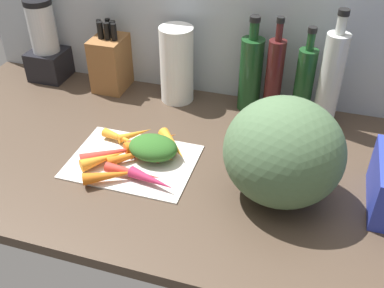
# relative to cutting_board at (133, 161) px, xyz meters

# --- Properties ---
(ground_plane) EXTENTS (1.70, 0.80, 0.03)m
(ground_plane) POSITION_rel_cutting_board_xyz_m (0.14, 0.07, -0.02)
(ground_plane) COLOR #47382B
(wall_back) EXTENTS (1.70, 0.03, 0.60)m
(wall_back) POSITION_rel_cutting_board_xyz_m (0.14, 0.45, 0.30)
(wall_back) COLOR #ADB7C1
(wall_back) RESTS_ON ground_plane
(cutting_board) EXTENTS (0.34, 0.25, 0.01)m
(cutting_board) POSITION_rel_cutting_board_xyz_m (0.00, 0.00, 0.00)
(cutting_board) COLOR beige
(cutting_board) RESTS_ON ground_plane
(carrot_0) EXTENTS (0.13, 0.06, 0.03)m
(carrot_0) POSITION_rel_cutting_board_xyz_m (-0.06, 0.06, 0.02)
(carrot_0) COLOR orange
(carrot_0) RESTS_ON cutting_board
(carrot_1) EXTENTS (0.16, 0.14, 0.04)m
(carrot_1) POSITION_rel_cutting_board_xyz_m (-0.05, -0.01, 0.02)
(carrot_1) COLOR red
(carrot_1) RESTS_ON cutting_board
(carrot_2) EXTENTS (0.14, 0.10, 0.03)m
(carrot_2) POSITION_rel_cutting_board_xyz_m (-0.02, -0.09, 0.02)
(carrot_2) COLOR orange
(carrot_2) RESTS_ON cutting_board
(carrot_3) EXTENTS (0.11, 0.11, 0.03)m
(carrot_3) POSITION_rel_cutting_board_xyz_m (-0.07, -0.04, 0.02)
(carrot_3) COLOR orange
(carrot_3) RESTS_ON cutting_board
(carrot_4) EXTENTS (0.13, 0.06, 0.03)m
(carrot_4) POSITION_rel_cutting_board_xyz_m (0.09, -0.08, 0.02)
(carrot_4) COLOR #B2264C
(carrot_4) RESTS_ON cutting_board
(carrot_5) EXTENTS (0.14, 0.13, 0.03)m
(carrot_5) POSITION_rel_cutting_board_xyz_m (0.03, 0.07, 0.02)
(carrot_5) COLOR orange
(carrot_5) RESTS_ON cutting_board
(carrot_6) EXTENTS (0.09, 0.09, 0.03)m
(carrot_6) POSITION_rel_cutting_board_xyz_m (-0.03, 0.10, 0.02)
(carrot_6) COLOR orange
(carrot_6) RESTS_ON cutting_board
(carrot_7) EXTENTS (0.12, 0.08, 0.03)m
(carrot_7) POSITION_rel_cutting_board_xyz_m (0.03, 0.01, 0.02)
(carrot_7) COLOR red
(carrot_7) RESTS_ON cutting_board
(carrot_8) EXTENTS (0.10, 0.03, 0.02)m
(carrot_8) POSITION_rel_cutting_board_xyz_m (0.06, 0.02, 0.02)
(carrot_8) COLOR orange
(carrot_8) RESTS_ON cutting_board
(carrot_9) EXTENTS (0.15, 0.05, 0.03)m
(carrot_9) POSITION_rel_cutting_board_xyz_m (0.04, 0.03, 0.02)
(carrot_9) COLOR orange
(carrot_9) RESTS_ON cutting_board
(carrot_10) EXTENTS (0.12, 0.12, 0.03)m
(carrot_10) POSITION_rel_cutting_board_xyz_m (0.09, 0.08, 0.02)
(carrot_10) COLOR orange
(carrot_10) RESTS_ON cutting_board
(carrot_11) EXTENTS (0.15, 0.03, 0.03)m
(carrot_11) POSITION_rel_cutting_board_xyz_m (0.03, -0.06, 0.02)
(carrot_11) COLOR red
(carrot_11) RESTS_ON cutting_board
(carrot_12) EXTENTS (0.13, 0.12, 0.03)m
(carrot_12) POSITION_rel_cutting_board_xyz_m (0.00, 0.01, 0.02)
(carrot_12) COLOR orange
(carrot_12) RESTS_ON cutting_board
(carrot_greens_pile) EXTENTS (0.14, 0.10, 0.06)m
(carrot_greens_pile) POSITION_rel_cutting_board_xyz_m (0.05, 0.03, 0.03)
(carrot_greens_pile) COLOR #2D6023
(carrot_greens_pile) RESTS_ON cutting_board
(winter_squash) EXTENTS (0.28, 0.26, 0.27)m
(winter_squash) POSITION_rel_cutting_board_xyz_m (0.40, -0.02, 0.13)
(winter_squash) COLOR #4C6B47
(winter_squash) RESTS_ON ground_plane
(knife_block) EXTENTS (0.10, 0.14, 0.24)m
(knife_block) POSITION_rel_cutting_board_xyz_m (-0.23, 0.38, 0.09)
(knife_block) COLOR #8F5D33
(knife_block) RESTS_ON ground_plane
(blender_appliance) EXTENTS (0.12, 0.12, 0.28)m
(blender_appliance) POSITION_rel_cutting_board_xyz_m (-0.48, 0.37, 0.12)
(blender_appliance) COLOR black
(blender_appliance) RESTS_ON ground_plane
(paper_towel_roll) EXTENTS (0.11, 0.11, 0.25)m
(paper_towel_roll) POSITION_rel_cutting_board_xyz_m (0.01, 0.36, 0.12)
(paper_towel_roll) COLOR white
(paper_towel_roll) RESTS_ON ground_plane
(bottle_0) EXTENTS (0.07, 0.07, 0.30)m
(bottle_0) POSITION_rel_cutting_board_xyz_m (0.24, 0.38, 0.12)
(bottle_0) COLOR #19421E
(bottle_0) RESTS_ON ground_plane
(bottle_1) EXTENTS (0.05, 0.05, 0.31)m
(bottle_1) POSITION_rel_cutting_board_xyz_m (0.32, 0.36, 0.13)
(bottle_1) COLOR #471919
(bottle_1) RESTS_ON ground_plane
(bottle_2) EXTENTS (0.06, 0.06, 0.30)m
(bottle_2) POSITION_rel_cutting_board_xyz_m (0.41, 0.36, 0.12)
(bottle_2) COLOR #19421E
(bottle_2) RESTS_ON ground_plane
(bottle_3) EXTENTS (0.07, 0.07, 0.36)m
(bottle_3) POSITION_rel_cutting_board_xyz_m (0.48, 0.34, 0.15)
(bottle_3) COLOR silver
(bottle_3) RESTS_ON ground_plane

